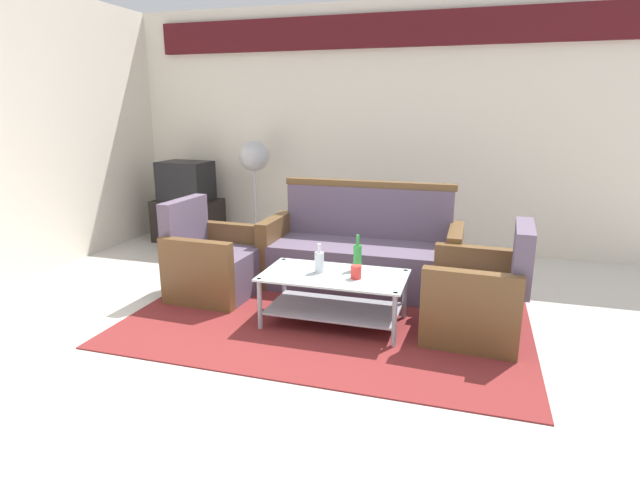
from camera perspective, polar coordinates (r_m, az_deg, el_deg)
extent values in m
plane|color=beige|center=(3.55, -0.79, -12.96)|extent=(14.00, 14.00, 0.00)
cube|color=silver|center=(6.14, 8.05, 12.19)|extent=(6.52, 0.12, 2.80)
cube|color=#4C1419|center=(6.10, 8.29, 22.24)|extent=(5.76, 0.08, 0.36)
cube|color=maroon|center=(4.23, 1.23, -8.22)|extent=(3.10, 2.24, 0.01)
cube|color=#5B4C60|center=(4.75, 4.49, -2.91)|extent=(1.60, 0.70, 0.42)
cube|color=#5B4C60|center=(4.94, 5.41, 3.16)|extent=(1.60, 0.14, 0.48)
cube|color=brown|center=(4.62, 14.74, -2.56)|extent=(0.12, 0.70, 0.62)
cube|color=brown|center=(4.96, -5.01, -0.95)|extent=(0.12, 0.70, 0.62)
cube|color=brown|center=(4.89, 5.48, 6.26)|extent=(1.64, 0.10, 0.06)
cube|color=#5B4C60|center=(4.67, -11.41, -3.57)|extent=(0.68, 0.63, 0.40)
cube|color=#5B4C60|center=(4.72, -14.92, 1.77)|extent=(0.14, 0.60, 0.45)
cube|color=brown|center=(4.92, -9.53, -1.46)|extent=(0.66, 0.13, 0.58)
cube|color=brown|center=(4.38, -13.64, -3.70)|extent=(0.66, 0.13, 0.58)
cube|color=#5B4C60|center=(3.97, 16.64, -7.25)|extent=(0.69, 0.64, 0.40)
cube|color=#5B4C60|center=(3.83, 21.71, -1.73)|extent=(0.15, 0.61, 0.45)
cube|color=brown|center=(3.63, 16.38, -7.79)|extent=(0.66, 0.14, 0.58)
cube|color=brown|center=(4.25, 17.03, -4.52)|extent=(0.66, 0.14, 0.58)
cube|color=silver|center=(3.90, 1.59, -3.96)|extent=(1.10, 0.60, 0.02)
cube|color=#9E9EA5|center=(4.00, 1.56, -7.67)|extent=(1.00, 0.52, 0.02)
cylinder|color=#9E9EA5|center=(4.35, -4.03, -4.69)|extent=(0.04, 0.04, 0.40)
cylinder|color=#9E9EA5|center=(4.12, 9.44, -6.00)|extent=(0.04, 0.04, 0.40)
cylinder|color=#9E9EA5|center=(3.90, -6.76, -7.09)|extent=(0.04, 0.04, 0.40)
cylinder|color=#9E9EA5|center=(3.64, 8.32, -8.80)|extent=(0.04, 0.04, 0.40)
cylinder|color=#2D8C38|center=(3.98, 4.21, -1.99)|extent=(0.07, 0.07, 0.20)
cylinder|color=#2D8C38|center=(3.95, 4.25, -0.01)|extent=(0.02, 0.02, 0.09)
cylinder|color=silver|center=(3.92, -0.09, -2.51)|extent=(0.07, 0.07, 0.16)
cylinder|color=silver|center=(3.89, -0.09, -0.90)|extent=(0.03, 0.03, 0.07)
cylinder|color=red|center=(3.80, 4.05, -3.59)|extent=(0.08, 0.08, 0.10)
cube|color=black|center=(6.67, -14.50, 2.16)|extent=(0.80, 0.50, 0.52)
cube|color=black|center=(6.58, -14.78, 6.41)|extent=(0.62, 0.47, 0.48)
cube|color=black|center=(6.77, -13.71, 6.69)|extent=(0.51, 0.03, 0.36)
cylinder|color=#2D2D33|center=(6.35, -7.06, -0.37)|extent=(0.32, 0.32, 0.03)
cylinder|color=#B2B2B7|center=(6.24, -7.20, 3.98)|extent=(0.03, 0.03, 0.95)
sphere|color=#B2B2B7|center=(6.16, -7.38, 9.31)|extent=(0.36, 0.36, 0.36)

